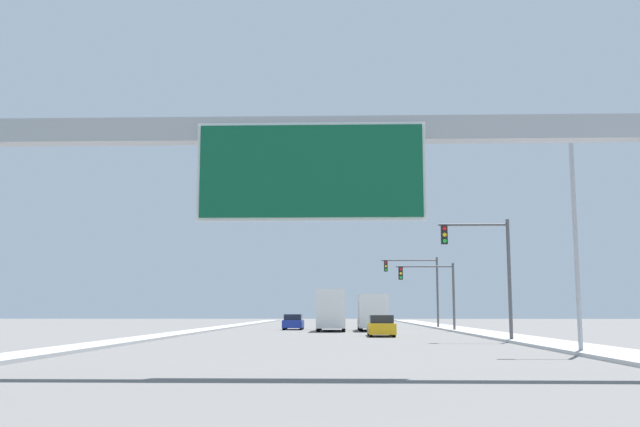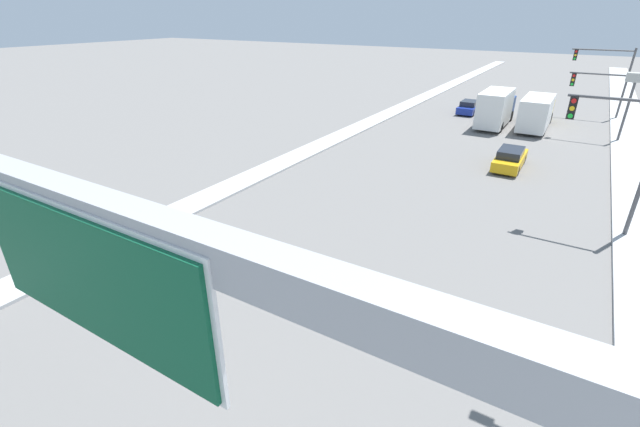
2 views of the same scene
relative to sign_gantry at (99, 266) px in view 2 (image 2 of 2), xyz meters
The scene contains 10 objects.
sidewalk_right 43.93m from the sign_gantry, 75.03° to the left, with size 3.00×120.00×0.15m.
median_strip_left 43.80m from the sign_gantry, 104.33° to the left, with size 2.00×120.00×0.15m.
sign_gantry is the anchor object (origin of this frame).
car_mid_center 45.38m from the sign_gantry, 94.45° to the left, with size 1.75×4.29×1.38m.
car_far_left 28.79m from the sign_gantry, 82.91° to the left, with size 1.72×4.69×1.41m.
truck_box_primary 41.63m from the sign_gantry, 85.15° to the left, with size 2.37×8.43×3.05m.
truck_box_secondary 40.62m from the sign_gantry, 90.00° to the left, with size 2.34×8.02×3.43m.
traffic_light_near_intersection 22.07m from the sign_gantry, 65.67° to the left, with size 3.98×0.32×6.82m.
traffic_light_mid_block 41.04m from the sign_gantry, 77.87° to the left, with size 4.88×0.32×5.68m.
traffic_light_far_intersection 50.82m from the sign_gantry, 80.31° to the left, with size 5.54×0.32×6.91m.
Camera 2 is at (7.12, 14.25, 10.07)m, focal length 24.00 mm.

